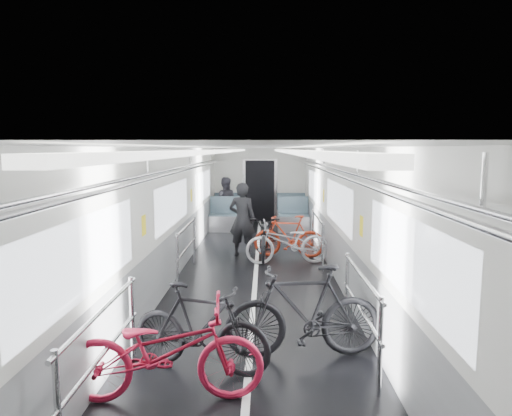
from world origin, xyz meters
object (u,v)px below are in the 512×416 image
(bike_aisle, at_px, (266,236))
(bike_right_far, at_px, (289,236))
(bike_left_near, at_px, (165,351))
(bike_left_mid, at_px, (200,328))
(bike_right_near, at_px, (304,312))
(person_seated, at_px, (225,202))
(bike_right_mid, at_px, (288,242))
(person_standing, at_px, (242,219))

(bike_aisle, bearing_deg, bike_right_far, 4.00)
(bike_aisle, bearing_deg, bike_left_near, -96.17)
(bike_left_mid, distance_m, bike_right_near, 1.19)
(bike_aisle, relative_size, person_seated, 1.18)
(bike_left_mid, relative_size, bike_right_mid, 0.91)
(bike_right_near, relative_size, bike_right_far, 1.15)
(bike_left_mid, xyz_separation_m, person_standing, (0.18, 5.32, 0.35))
(person_standing, bearing_deg, bike_left_mid, 100.27)
(bike_left_near, distance_m, bike_left_mid, 0.65)
(bike_right_mid, xyz_separation_m, bike_right_far, (0.05, 0.60, 0.01))
(bike_left_mid, xyz_separation_m, person_seated, (-0.55, 9.23, 0.28))
(bike_left_near, height_order, bike_left_mid, bike_left_near)
(bike_left_mid, distance_m, person_standing, 5.33)
(bike_aisle, xyz_separation_m, person_seated, (-1.26, 4.01, 0.29))
(bike_aisle, bearing_deg, bike_left_mid, -94.58)
(bike_left_near, relative_size, bike_left_mid, 1.17)
(bike_right_near, distance_m, person_seated, 9.05)
(bike_right_far, height_order, person_seated, person_seated)
(bike_aisle, distance_m, person_seated, 4.22)
(bike_right_mid, bearing_deg, person_seated, -167.17)
(bike_right_far, relative_size, person_seated, 1.03)
(bike_right_near, bearing_deg, bike_left_near, -62.21)
(bike_aisle, bearing_deg, bike_right_near, -81.82)
(bike_right_near, distance_m, bike_right_mid, 4.29)
(bike_right_mid, bearing_deg, bike_right_near, -7.83)
(person_standing, relative_size, person_seated, 1.09)
(bike_right_far, bearing_deg, bike_right_mid, 4.24)
(bike_left_near, height_order, bike_aisle, bike_left_near)
(person_seated, bearing_deg, bike_left_mid, 93.09)
(bike_right_near, distance_m, bike_aisle, 4.90)
(bike_aisle, bearing_deg, bike_right_mid, -49.58)
(bike_right_mid, bearing_deg, bike_left_near, -22.61)
(bike_left_mid, height_order, bike_aisle, bike_left_mid)
(bike_left_mid, distance_m, bike_aisle, 5.26)
(bike_right_far, xyz_separation_m, person_seated, (-1.76, 4.01, 0.29))
(bike_right_mid, distance_m, person_standing, 1.25)
(bike_right_far, height_order, person_standing, person_standing)
(bike_right_mid, relative_size, bike_aisle, 0.97)
(bike_right_far, relative_size, bike_aisle, 0.87)
(bike_left_near, bearing_deg, bike_left_mid, -26.76)
(person_seated, bearing_deg, bike_left_near, 91.44)
(bike_right_far, bearing_deg, bike_right_near, 8.25)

